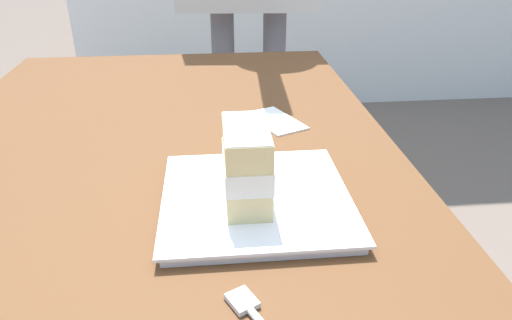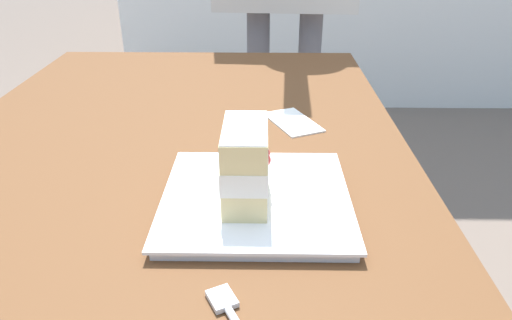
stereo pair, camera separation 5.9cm
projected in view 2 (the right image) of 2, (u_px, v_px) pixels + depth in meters
patio_table at (171, 218)px, 0.79m from camera, size 1.27×0.78×0.74m
dessert_plate at (256, 199)px, 0.61m from camera, size 0.24×0.24×0.02m
cake_slice at (246, 164)px, 0.58m from camera, size 0.11×0.06×0.10m
paper_napkin at (293, 122)px, 0.86m from camera, size 0.14×0.11×0.00m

